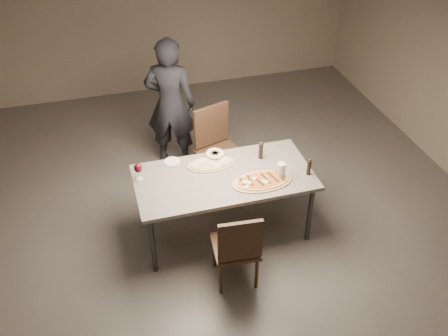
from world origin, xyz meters
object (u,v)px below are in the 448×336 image
object	(u,v)px
zucchini_pizza	(262,181)
pepper_mill_left	(309,167)
chair_near	(237,246)
carafe	(281,171)
diner	(170,104)
dining_table	(224,180)
bread_basket	(215,155)
ham_pizza	(211,164)
chair_far	(217,144)

from	to	relation	value
zucchini_pizza	pepper_mill_left	xyz separation A→B (m)	(0.50, -0.00, 0.07)
zucchini_pizza	chair_near	world-z (taller)	chair_near
carafe	chair_near	xyz separation A→B (m)	(-0.62, -0.56, -0.34)
carafe	diner	bearing A→B (deg)	116.59
dining_table	carafe	world-z (taller)	carafe
bread_basket	chair_near	distance (m)	1.12
zucchini_pizza	pepper_mill_left	size ratio (longest dim) A/B	3.22
zucchini_pizza	diner	xyz separation A→B (m)	(-0.60, 1.63, 0.08)
ham_pizza	chair_far	world-z (taller)	chair_far
bread_basket	chair_near	world-z (taller)	chair_near
bread_basket	dining_table	bearing A→B (deg)	-88.96
dining_table	chair_far	world-z (taller)	chair_far
zucchini_pizza	bread_basket	bearing A→B (deg)	99.64
diner	zucchini_pizza	bearing A→B (deg)	132.57
zucchini_pizza	bread_basket	world-z (taller)	bread_basket
chair_near	chair_far	size ratio (longest dim) A/B	0.88
chair_near	diner	bearing A→B (deg)	99.67
diner	pepper_mill_left	bearing A→B (deg)	146.32
carafe	chair_far	bearing A→B (deg)	110.61
dining_table	bread_basket	distance (m)	0.35
ham_pizza	carafe	xyz separation A→B (m)	(0.62, -0.40, 0.07)
bread_basket	chair_far	size ratio (longest dim) A/B	0.19
bread_basket	carafe	distance (m)	0.75
zucchini_pizza	ham_pizza	size ratio (longest dim) A/B	1.24
pepper_mill_left	chair_far	size ratio (longest dim) A/B	0.19
chair_near	chair_far	xyz separation A→B (m)	(0.24, 1.59, 0.07)
pepper_mill_left	diner	xyz separation A→B (m)	(-1.10, 1.63, 0.01)
carafe	chair_near	distance (m)	0.90
ham_pizza	chair_near	world-z (taller)	chair_near
pepper_mill_left	carafe	world-z (taller)	pepper_mill_left
carafe	chair_far	xyz separation A→B (m)	(-0.38, 1.02, -0.27)
pepper_mill_left	carafe	bearing A→B (deg)	176.13
bread_basket	pepper_mill_left	world-z (taller)	pepper_mill_left
chair_near	carafe	bearing A→B (deg)	46.92
ham_pizza	carafe	world-z (taller)	carafe
pepper_mill_left	carafe	size ratio (longest dim) A/B	1.08
pepper_mill_left	ham_pizza	bearing A→B (deg)	155.09
dining_table	chair_far	xyz separation A→B (m)	(0.15, 0.84, -0.12)
zucchini_pizza	diner	size ratio (longest dim) A/B	0.36
ham_pizza	bread_basket	world-z (taller)	bread_basket
ham_pizza	diner	world-z (taller)	diner
chair_far	diner	bearing A→B (deg)	-72.17
chair_far	chair_near	bearing A→B (deg)	63.66
pepper_mill_left	chair_far	world-z (taller)	chair_far
zucchini_pizza	diner	distance (m)	1.74
zucchini_pizza	carafe	distance (m)	0.22
pepper_mill_left	chair_near	size ratio (longest dim) A/B	0.21
pepper_mill_left	carafe	xyz separation A→B (m)	(-0.29, 0.02, -0.00)
chair_far	diner	world-z (taller)	diner
bread_basket	carafe	bearing A→B (deg)	-43.50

